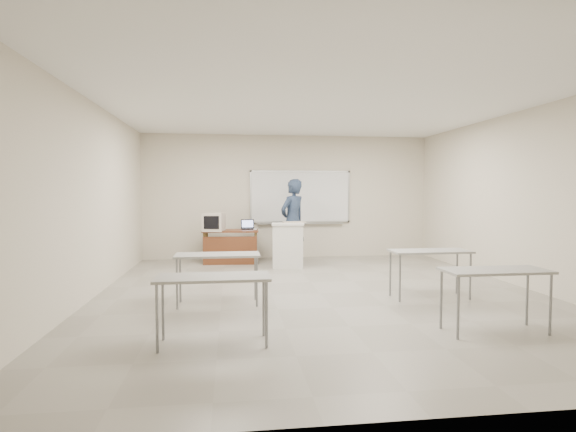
{
  "coord_description": "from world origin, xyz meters",
  "views": [
    {
      "loc": [
        -1.41,
        -6.96,
        1.62
      ],
      "look_at": [
        -0.23,
        2.2,
        1.12
      ],
      "focal_mm": 28.0,
      "sensor_mm": 36.0,
      "label": 1
    }
  ],
  "objects": [
    {
      "name": "whiteboard",
      "position": [
        0.3,
        3.97,
        1.48
      ],
      "size": [
        2.48,
        0.1,
        1.31
      ],
      "color": "white",
      "rests_on": "floor"
    },
    {
      "name": "presenter",
      "position": [
        -0.01,
        3.13,
        0.95
      ],
      "size": [
        0.83,
        0.8,
        1.91
      ],
      "primitive_type": "imported",
      "rotation": [
        0.0,
        0.0,
        3.83
      ],
      "color": "black",
      "rests_on": "floor"
    },
    {
      "name": "keyboard",
      "position": [
        -0.05,
        2.58,
        0.96
      ],
      "size": [
        0.51,
        0.2,
        0.03
      ],
      "primitive_type": "cube",
      "rotation": [
        0.0,
        0.0,
        0.07
      ],
      "color": "#B8A899",
      "rests_on": "podium"
    },
    {
      "name": "student_desks",
      "position": [
        -0.0,
        -1.35,
        0.67
      ],
      "size": [
        4.4,
        2.2,
        0.73
      ],
      "color": "gray",
      "rests_on": "floor"
    },
    {
      "name": "crt_monitor",
      "position": [
        -1.77,
        3.18,
        0.95
      ],
      "size": [
        0.44,
        0.49,
        0.42
      ],
      "rotation": [
        0.0,
        0.0,
        -0.2
      ],
      "color": "#B8A899",
      "rests_on": "instructor_desk"
    },
    {
      "name": "instructor_desk",
      "position": [
        -1.41,
        3.19,
        0.51
      ],
      "size": [
        1.25,
        0.63,
        0.75
      ],
      "rotation": [
        0.0,
        0.0,
        -0.05
      ],
      "color": "#5C3417",
      "rests_on": "floor"
    },
    {
      "name": "laptop",
      "position": [
        -1.01,
        3.45,
        0.8
      ],
      "size": [
        0.31,
        0.28,
        0.23
      ],
      "rotation": [
        0.0,
        0.0,
        0.05
      ],
      "color": "black",
      "rests_on": "instructor_desk"
    },
    {
      "name": "mouse",
      "position": [
        -0.86,
        3.18,
        0.77
      ],
      "size": [
        0.11,
        0.09,
        0.04
      ],
      "primitive_type": "ellipsoid",
      "rotation": [
        0.0,
        0.0,
        0.38
      ],
      "color": "silver",
      "rests_on": "instructor_desk"
    },
    {
      "name": "floor",
      "position": [
        0.0,
        0.0,
        -0.01
      ],
      "size": [
        7.0,
        8.0,
        0.01
      ],
      "primitive_type": "cube",
      "color": "gray",
      "rests_on": "ground"
    },
    {
      "name": "podium",
      "position": [
        -0.2,
        2.5,
        0.48
      ],
      "size": [
        0.68,
        0.5,
        0.95
      ],
      "rotation": [
        0.0,
        0.0,
        -0.12
      ],
      "color": "beige",
      "rests_on": "floor"
    }
  ]
}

